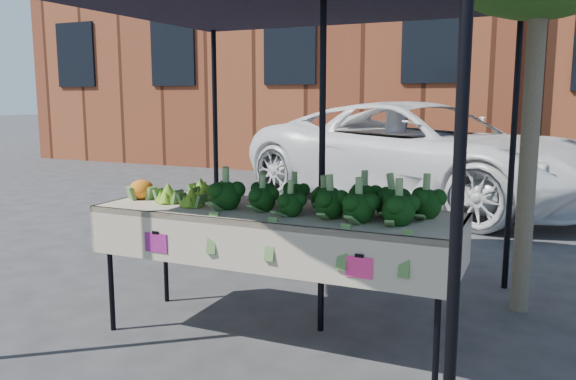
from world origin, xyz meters
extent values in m
plane|color=#2D2D2F|center=(0.00, 0.00, 0.00)|extent=(90.00, 90.00, 0.00)
cube|color=beige|center=(0.10, -0.04, 0.45)|extent=(2.42, 0.85, 0.90)
cube|color=#F22D8C|center=(-0.56, -0.45, 0.70)|extent=(0.17, 0.01, 0.12)
cube|color=#FE307A|center=(0.80, -0.45, 0.70)|extent=(0.17, 0.01, 0.12)
ellipsoid|color=black|center=(0.42, -0.02, 1.02)|extent=(1.45, 0.55, 0.24)
ellipsoid|color=#85B02B|center=(-0.57, -0.01, 0.99)|extent=(0.41, 0.55, 0.18)
ellipsoid|color=orange|center=(-0.95, -0.09, 0.98)|extent=(0.18, 0.18, 0.16)
imported|color=white|center=(-0.12, 5.47, 2.82)|extent=(2.40, 2.99, 5.64)
camera|label=1|loc=(1.75, -3.38, 1.63)|focal=36.07mm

